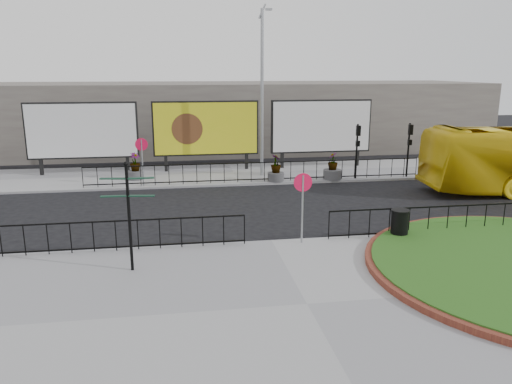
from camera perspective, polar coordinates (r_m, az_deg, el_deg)
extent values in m
plane|color=black|center=(17.79, 1.77, -5.87)|extent=(90.00, 90.00, 0.00)
cube|color=gray|center=(13.27, 5.84, -12.83)|extent=(30.00, 10.00, 0.12)
cube|color=gray|center=(29.23, -2.57, 2.13)|extent=(44.00, 6.00, 0.12)
cylinder|color=gray|center=(26.33, -12.85, 3.28)|extent=(0.07, 0.07, 2.40)
cylinder|color=red|center=(26.18, -12.96, 5.32)|extent=(0.64, 0.03, 0.64)
cylinder|color=white|center=(26.20, -12.96, 5.33)|extent=(0.50, 0.03, 0.50)
cylinder|color=gray|center=(17.22, 5.32, -1.98)|extent=(0.07, 0.07, 2.40)
cylinder|color=red|center=(16.98, 5.39, 1.10)|extent=(0.64, 0.03, 0.64)
cylinder|color=white|center=(17.00, 5.37, 1.11)|extent=(0.50, 0.03, 0.50)
cube|color=black|center=(30.93, -23.33, 2.71)|extent=(0.18, 0.18, 1.00)
cube|color=black|center=(30.08, -14.44, 3.13)|extent=(0.18, 0.18, 1.00)
cube|color=black|center=(30.12, -19.24, 6.66)|extent=(6.20, 0.25, 3.20)
cube|color=silver|center=(29.97, -19.30, 6.62)|extent=(6.00, 0.06, 3.00)
cube|color=black|center=(29.94, -10.25, 3.30)|extent=(0.18, 0.18, 1.00)
cube|color=black|center=(30.20, -1.09, 3.61)|extent=(0.18, 0.18, 1.00)
cube|color=black|center=(29.68, -5.74, 7.26)|extent=(6.20, 0.25, 3.20)
cube|color=gold|center=(29.52, -5.72, 7.23)|extent=(6.00, 0.06, 3.00)
cube|color=black|center=(30.57, 3.00, 3.72)|extent=(0.18, 0.18, 1.00)
cube|color=black|center=(31.90, 11.49, 3.88)|extent=(0.18, 0.18, 1.00)
cube|color=black|center=(30.87, 7.45, 7.47)|extent=(6.20, 0.25, 3.20)
cube|color=silver|center=(30.72, 7.54, 7.43)|extent=(6.00, 0.06, 3.00)
cylinder|color=gray|center=(27.87, 0.69, 11.03)|extent=(0.18, 0.18, 9.00)
cylinder|color=gray|center=(27.99, 0.71, 19.96)|extent=(0.43, 0.10, 0.77)
cube|color=gray|center=(28.06, 1.46, 20.14)|extent=(0.35, 0.15, 0.12)
cylinder|color=black|center=(27.93, 11.43, 4.57)|extent=(0.10, 0.10, 3.00)
cube|color=black|center=(27.66, 11.63, 6.88)|extent=(0.22, 0.18, 0.55)
cube|color=black|center=(27.75, 11.55, 5.44)|extent=(0.20, 0.16, 0.30)
cylinder|color=black|center=(29.10, 17.00, 4.60)|extent=(0.10, 0.10, 3.00)
cube|color=black|center=(28.84, 17.26, 6.82)|extent=(0.22, 0.18, 0.55)
cube|color=black|center=(28.92, 17.16, 5.44)|extent=(0.20, 0.16, 0.30)
cube|color=slate|center=(38.73, -4.28, 8.65)|extent=(40.00, 10.00, 5.00)
cylinder|color=black|center=(15.14, -14.27, -3.01)|extent=(0.09, 0.09, 3.21)
sphere|color=black|center=(14.76, -14.66, 3.15)|extent=(0.14, 0.14, 0.14)
cube|color=#0D3020|center=(14.94, -16.05, 1.48)|extent=(0.76, 0.25, 0.03)
cube|color=#0D3020|center=(14.81, -13.01, 1.56)|extent=(0.75, 0.14, 0.03)
cube|color=#0D3020|center=(15.02, -15.95, -0.46)|extent=(0.76, 0.17, 0.03)
cube|color=#0D3020|center=(14.86, -12.93, -0.42)|extent=(0.76, 0.25, 0.03)
cylinder|color=black|center=(18.39, 16.08, -3.70)|extent=(0.61, 0.61, 1.02)
cylinder|color=black|center=(18.24, 16.20, -2.07)|extent=(0.65, 0.65, 0.07)
cylinder|color=#4C4C4F|center=(28.12, -13.59, 1.90)|extent=(0.90, 0.90, 0.47)
imported|color=#244C14|center=(27.99, -13.68, 3.36)|extent=(0.79, 0.79, 1.00)
cylinder|color=#4C4C4F|center=(26.95, 2.27, 1.75)|extent=(0.88, 0.88, 0.46)
imported|color=#244C14|center=(26.81, 2.29, 3.28)|extent=(0.75, 0.75, 1.00)
cylinder|color=#4C4C4F|center=(27.72, 8.72, 2.01)|extent=(1.00, 1.00, 0.52)
imported|color=#244C14|center=(27.58, 8.77, 3.52)|extent=(0.62, 0.62, 0.96)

